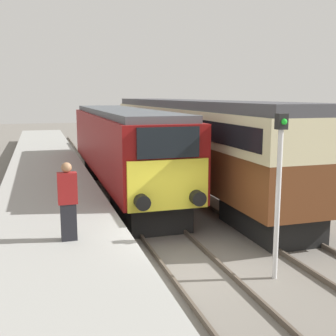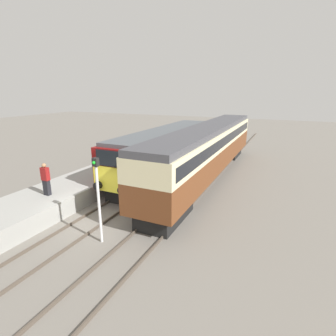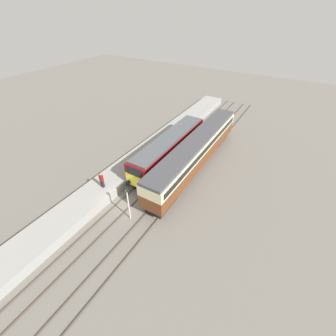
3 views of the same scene
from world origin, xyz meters
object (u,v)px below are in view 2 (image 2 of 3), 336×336
object	(u,v)px
passenger_carriage	(209,146)
locomotive	(165,149)
person_on_platform	(46,179)
signal_post	(98,194)

from	to	relation	value
passenger_carriage	locomotive	bearing A→B (deg)	-167.95
locomotive	passenger_carriage	world-z (taller)	passenger_carriage
locomotive	passenger_carriage	size ratio (longest dim) A/B	0.73
locomotive	passenger_carriage	bearing A→B (deg)	12.05
passenger_carriage	person_on_platform	distance (m)	11.77
signal_post	person_on_platform	bearing A→B (deg)	164.64
locomotive	person_on_platform	distance (m)	9.61
person_on_platform	signal_post	bearing A→B (deg)	-15.36
locomotive	passenger_carriage	xyz separation A→B (m)	(3.40, 0.73, 0.40)
locomotive	person_on_platform	world-z (taller)	locomotive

